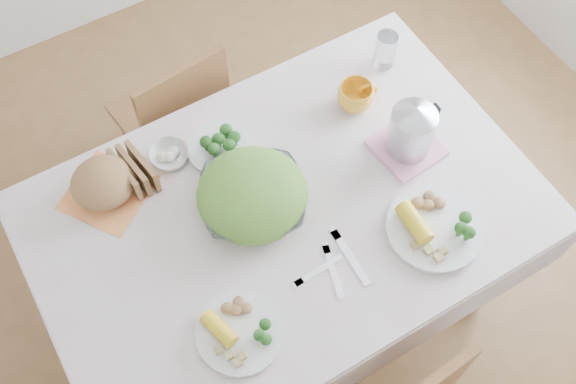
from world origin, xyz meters
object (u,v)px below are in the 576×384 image
dining_table (286,262)px  yellow_mug (355,97)px  dinner_plate_left (240,333)px  dinner_plate_right (434,229)px  salad_bowl (253,199)px  chair_far (168,105)px  electric_kettle (412,127)px

dining_table → yellow_mug: yellow_mug is taller
dinner_plate_left → yellow_mug: 0.85m
yellow_mug → dinner_plate_right: bearing=-95.9°
dinner_plate_right → dinner_plate_left: bearing=178.7°
salad_bowl → yellow_mug: yellow_mug is taller
dinner_plate_right → yellow_mug: size_ratio=2.42×
dinner_plate_left → dinner_plate_right: dinner_plate_right is taller
chair_far → salad_bowl: chair_far is taller
electric_kettle → dining_table: bearing=172.1°
chair_far → dinner_plate_right: chair_far is taller
yellow_mug → chair_far: bearing=131.0°
dining_table → dinner_plate_right: bearing=-39.8°
salad_bowl → electric_kettle: bearing=-7.6°
yellow_mug → electric_kettle: 0.24m
salad_bowl → dining_table: bearing=-39.6°
dinner_plate_left → dinner_plate_right: size_ratio=0.84×
dining_table → yellow_mug: size_ratio=11.78×
salad_bowl → electric_kettle: electric_kettle is taller
yellow_mug → salad_bowl: bearing=-161.5°
chair_far → yellow_mug: size_ratio=7.00×
dinner_plate_left → dining_table: bearing=41.7°
dining_table → dinner_plate_right: (0.34, -0.28, 0.40)m
dining_table → yellow_mug: 0.63m
dining_table → chair_far: bearing=95.9°
dining_table → salad_bowl: 0.44m
dinner_plate_right → yellow_mug: yellow_mug is taller
chair_far → salad_bowl: (0.00, -0.70, 0.34)m
dining_table → dinner_plate_left: size_ratio=5.76×
dinner_plate_left → salad_bowl: bearing=55.9°
dining_table → chair_far: chair_far is taller
dinner_plate_left → electric_kettle: size_ratio=1.23×
dining_table → salad_bowl: size_ratio=4.50×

